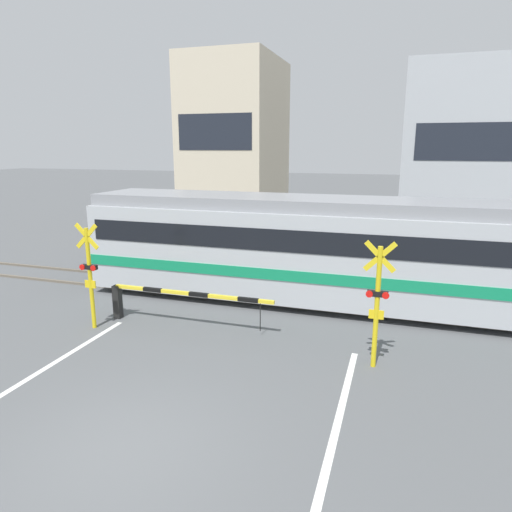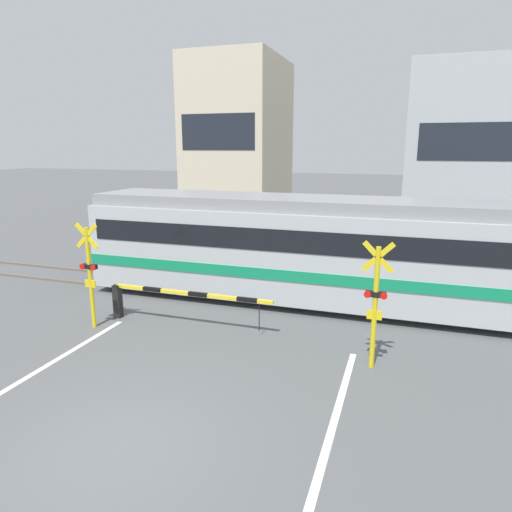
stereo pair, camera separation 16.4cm
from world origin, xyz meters
name	(u,v)px [view 1 (the left image)]	position (x,y,z in m)	size (l,w,h in m)	color
ground_plane	(121,451)	(0.00, 0.00, 0.00)	(160.00, 160.00, 0.00)	#56595B
rail_track_near	(259,303)	(0.00, 7.41, 0.04)	(50.00, 0.10, 0.08)	#6B6051
rail_track_far	(272,289)	(0.00, 8.84, 0.04)	(50.00, 0.10, 0.08)	#6B6051
road_stripe_right	(324,478)	(3.21, 0.37, 0.00)	(0.14, 8.75, 0.01)	white
commuter_train	(314,247)	(1.53, 8.13, 1.75)	(14.33, 2.73, 3.28)	#B7BCC1
crossing_barrier_near	(162,297)	(-2.05, 5.05, 0.76)	(4.70, 0.20, 1.00)	black
crossing_barrier_far	(340,261)	(2.05, 10.73, 0.76)	(4.70, 0.20, 1.00)	black
crossing_signal_left	(90,272)	(-3.66, 4.23, 1.57)	(0.68, 0.15, 2.85)	yellow
crossing_signal_right	(377,299)	(3.66, 4.23, 1.57)	(0.68, 0.15, 2.85)	yellow
pedestrian	(335,239)	(1.48, 13.26, 1.02)	(0.38, 0.23, 1.77)	#33384C
building_left_of_street	(236,142)	(-6.50, 23.11, 5.09)	(5.38, 7.06, 10.17)	beige
building_right_of_street	(474,151)	(7.63, 23.11, 4.55)	(7.63, 7.06, 9.10)	#B2B7BC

